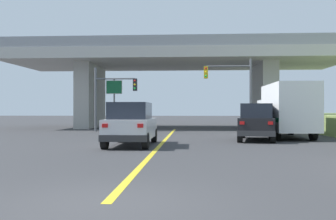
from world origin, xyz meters
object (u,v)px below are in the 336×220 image
at_px(traffic_signal_nearside, 235,84).
at_px(traffic_signal_farside, 111,92).
at_px(suv_lead, 131,124).
at_px(highway_sign, 114,92).
at_px(suv_crossing, 257,122).
at_px(box_truck, 286,110).

height_order(traffic_signal_nearside, traffic_signal_farside, traffic_signal_nearside).
xyz_separation_m(traffic_signal_nearside, traffic_signal_farside, (-9.72, -0.61, -0.60)).
bearing_deg(suv_lead, highway_sign, 104.05).
height_order(suv_crossing, box_truck, box_truck).
distance_m(suv_crossing, traffic_signal_farside, 13.26).
bearing_deg(box_truck, suv_crossing, -133.22).
height_order(suv_crossing, traffic_signal_farside, traffic_signal_farside).
xyz_separation_m(suv_crossing, box_truck, (2.15, 2.29, 0.66)).
distance_m(box_truck, traffic_signal_nearside, 7.52).
distance_m(box_truck, traffic_signal_farside, 13.68).
height_order(traffic_signal_nearside, highway_sign, traffic_signal_nearside).
distance_m(suv_lead, highway_sign, 17.70).
bearing_deg(traffic_signal_nearside, traffic_signal_farside, -176.40).
bearing_deg(suv_lead, traffic_signal_farside, 106.31).
relative_size(box_truck, highway_sign, 1.60).
bearing_deg(box_truck, suv_lead, -145.29).
distance_m(box_truck, highway_sign, 17.03).
xyz_separation_m(suv_lead, box_truck, (8.54, 5.91, 0.66)).
bearing_deg(suv_crossing, highway_sign, 138.09).
xyz_separation_m(suv_lead, suv_crossing, (6.39, 3.63, -0.00)).
xyz_separation_m(traffic_signal_farside, highway_sign, (-0.71, 4.88, 0.20)).
xyz_separation_m(traffic_signal_nearside, highway_sign, (-10.43, 4.27, -0.40)).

